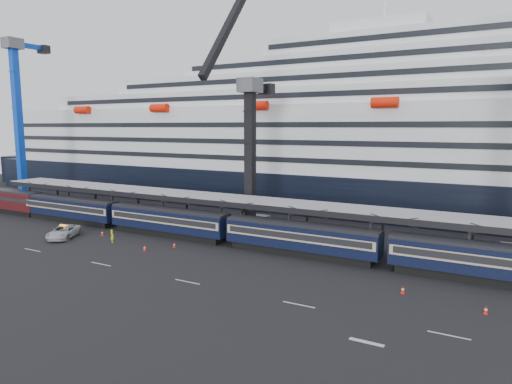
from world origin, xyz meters
TOP-DOWN VIEW (x-y plane):
  - ground at (0.00, 0.00)m, footprint 260.00×260.00m
  - lane_markings at (8.15, -5.23)m, footprint 111.00×4.27m
  - train at (-4.65, 10.00)m, footprint 133.05×3.00m
  - canopy at (0.00, 14.00)m, footprint 130.00×6.25m
  - cruise_ship at (-1.08, 45.99)m, footprint 214.09×28.84m
  - crane_blue at (-72.00, 17.55)m, footprint 4.50×19.91m
  - crane_dark_near at (-20.00, 18.59)m, footprint 4.50×17.75m
  - pickup_truck at (-39.88, 2.06)m, footprint 5.37×6.78m
  - worker at (-32.11, 3.48)m, footprint 0.75×0.64m
  - traffic_cone_a at (-36.36, 5.65)m, footprint 0.37×0.37m
  - traffic_cone_b at (-23.44, 5.59)m, footprint 0.34×0.34m
  - traffic_cone_c at (-25.60, 2.56)m, footprint 0.36×0.36m
  - traffic_cone_d at (5.26, 3.11)m, footprint 0.37×0.37m
  - traffic_cone_e at (12.17, 1.65)m, footprint 0.35×0.35m

SIDE VIEW (x-z plane):
  - ground at x=0.00m, z-range 0.00..0.00m
  - lane_markings at x=8.15m, z-range 0.00..0.02m
  - traffic_cone_b at x=-23.44m, z-range 0.00..0.67m
  - traffic_cone_e at x=12.17m, z-range 0.00..0.70m
  - traffic_cone_c at x=-25.60m, z-range 0.00..0.72m
  - traffic_cone_a at x=-36.36m, z-range 0.00..0.73m
  - traffic_cone_d at x=5.26m, z-range 0.00..0.74m
  - pickup_truck at x=-39.88m, z-range 0.00..1.71m
  - worker at x=-32.11m, z-range 0.00..1.74m
  - train at x=-4.65m, z-range 0.18..4.23m
  - canopy at x=0.00m, z-range 2.49..8.01m
  - crane_dark_near at x=-20.00m, z-range -5.61..29.47m
  - cruise_ship at x=-1.08m, z-range -4.66..29.34m
  - crane_blue at x=-72.00m, z-range -7.78..44.23m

